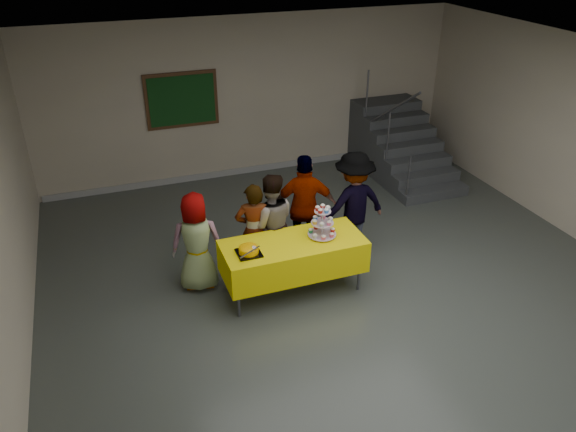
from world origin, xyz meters
name	(u,v)px	position (x,y,z in m)	size (l,w,h in m)	color
room_shell	(383,165)	(0.00, 0.02, 2.13)	(10.00, 10.04, 3.02)	#4C514C
bake_table	(293,256)	(-0.68, 0.96, 0.56)	(1.88, 0.78, 0.77)	#595960
cupcake_stand	(322,224)	(-0.28, 0.97, 0.95)	(0.38, 0.38, 0.44)	silver
bear_cake	(249,250)	(-1.31, 0.88, 0.83)	(0.32, 0.36, 0.12)	black
schoolchild_a	(197,242)	(-1.85, 1.50, 0.70)	(0.68, 0.44, 1.40)	slate
schoolchild_b	(254,231)	(-1.05, 1.51, 0.71)	(0.51, 0.34, 1.41)	slate
schoolchild_c	(271,224)	(-0.79, 1.57, 0.74)	(0.72, 0.56, 1.49)	slate
schoolchild_d	(305,207)	(-0.21, 1.75, 0.80)	(0.94, 0.39, 1.60)	slate
schoolchild_e	(353,204)	(0.50, 1.62, 0.80)	(1.03, 0.59, 1.60)	slate
staircase	(397,146)	(2.70, 4.13, 0.49)	(1.30, 2.40, 2.04)	#424447
noticeboard	(182,100)	(-1.31, 4.96, 1.60)	(1.30, 0.05, 1.00)	#472B16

